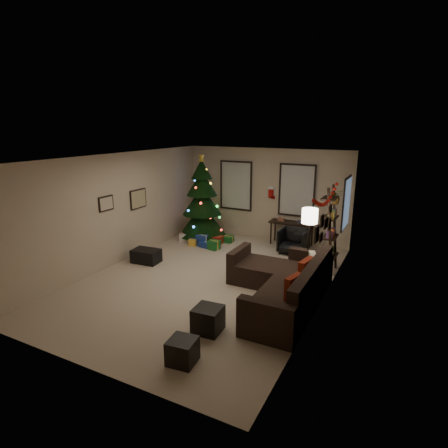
# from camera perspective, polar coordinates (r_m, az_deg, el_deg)

# --- Properties ---
(floor) EXTENTS (7.00, 7.00, 0.00)m
(floor) POSITION_cam_1_polar(r_m,az_deg,el_deg) (8.36, -2.51, -8.51)
(floor) COLOR #BAA58C
(floor) RESTS_ON ground
(ceiling) EXTENTS (7.00, 7.00, 0.00)m
(ceiling) POSITION_cam_1_polar(r_m,az_deg,el_deg) (7.69, -2.74, 10.26)
(ceiling) COLOR white
(ceiling) RESTS_ON floor
(wall_back) EXTENTS (5.00, 0.00, 5.00)m
(wall_back) POSITION_cam_1_polar(r_m,az_deg,el_deg) (11.02, 6.42, 4.56)
(wall_back) COLOR #C1AD93
(wall_back) RESTS_ON floor
(wall_front) EXTENTS (5.00, 0.00, 5.00)m
(wall_front) POSITION_cam_1_polar(r_m,az_deg,el_deg) (5.33, -21.73, -8.03)
(wall_front) COLOR #C1AD93
(wall_front) RESTS_ON floor
(wall_left) EXTENTS (0.00, 7.00, 7.00)m
(wall_left) POSITION_cam_1_polar(r_m,az_deg,el_deg) (9.38, -16.03, 2.21)
(wall_left) COLOR #C1AD93
(wall_left) RESTS_ON floor
(wall_right) EXTENTS (0.00, 7.00, 7.00)m
(wall_right) POSITION_cam_1_polar(r_m,az_deg,el_deg) (7.07, 15.31, -1.86)
(wall_right) COLOR #C1AD93
(wall_right) RESTS_ON floor
(window_back_left) EXTENTS (1.05, 0.06, 1.50)m
(window_back_left) POSITION_cam_1_polar(r_m,az_deg,el_deg) (11.33, 1.88, 5.95)
(window_back_left) COLOR #728CB2
(window_back_left) RESTS_ON wall_back
(window_back_right) EXTENTS (1.05, 0.06, 1.50)m
(window_back_right) POSITION_cam_1_polar(r_m,az_deg,el_deg) (10.67, 11.19, 5.11)
(window_back_right) COLOR #728CB2
(window_back_right) RESTS_ON wall_back
(window_right_wall) EXTENTS (0.06, 0.90, 1.30)m
(window_right_wall) POSITION_cam_1_polar(r_m,az_deg,el_deg) (9.48, 18.46, 3.08)
(window_right_wall) COLOR #728CB2
(window_right_wall) RESTS_ON wall_right
(christmas_tree) EXTENTS (1.40, 1.40, 2.60)m
(christmas_tree) POSITION_cam_1_polar(r_m,az_deg,el_deg) (10.95, -3.40, 3.10)
(christmas_tree) COLOR black
(christmas_tree) RESTS_ON floor
(presents) EXTENTS (1.50, 1.06, 0.30)m
(presents) POSITION_cam_1_polar(r_m,az_deg,el_deg) (10.72, -3.01, -2.47)
(presents) COLOR maroon
(presents) RESTS_ON floor
(sofa) EXTENTS (2.02, 2.93, 0.90)m
(sofa) POSITION_cam_1_polar(r_m,az_deg,el_deg) (7.43, 9.25, -9.36)
(sofa) COLOR black
(sofa) RESTS_ON floor
(pillow_red_a) EXTENTS (0.22, 0.44, 0.43)m
(pillow_red_a) POSITION_cam_1_polar(r_m,az_deg,el_deg) (6.55, 10.66, -9.59)
(pillow_red_a) COLOR maroon
(pillow_red_a) RESTS_ON sofa
(pillow_red_b) EXTENTS (0.21, 0.49, 0.47)m
(pillow_red_b) POSITION_cam_1_polar(r_m,az_deg,el_deg) (7.27, 12.52, -7.13)
(pillow_red_b) COLOR maroon
(pillow_red_b) RESTS_ON sofa
(pillow_cream) EXTENTS (0.26, 0.42, 0.40)m
(pillow_cream) POSITION_cam_1_polar(r_m,az_deg,el_deg) (7.74, 13.50, -5.87)
(pillow_cream) COLOR beige
(pillow_cream) RESTS_ON sofa
(ottoman_near) EXTENTS (0.48, 0.48, 0.43)m
(ottoman_near) POSITION_cam_1_polar(r_m,az_deg,el_deg) (6.34, -2.49, -14.50)
(ottoman_near) COLOR black
(ottoman_near) RESTS_ON floor
(ottoman_far) EXTENTS (0.43, 0.43, 0.37)m
(ottoman_far) POSITION_cam_1_polar(r_m,az_deg,el_deg) (5.67, -6.44, -18.91)
(ottoman_far) COLOR black
(ottoman_far) RESTS_ON floor
(desk) EXTENTS (1.25, 0.45, 0.68)m
(desk) POSITION_cam_1_polar(r_m,az_deg,el_deg) (10.65, 10.41, -0.13)
(desk) COLOR black
(desk) RESTS_ON floor
(desk_chair) EXTENTS (0.67, 0.63, 0.67)m
(desk_chair) POSITION_cam_1_polar(r_m,az_deg,el_deg) (10.05, 10.68, -2.60)
(desk_chair) COLOR black
(desk_chair) RESTS_ON floor
(bookshelf) EXTENTS (0.30, 0.59, 2.02)m
(bookshelf) POSITION_cam_1_polar(r_m,az_deg,el_deg) (8.83, 16.24, -1.08)
(bookshelf) COLOR black
(bookshelf) RESTS_ON floor
(potted_plant) EXTENTS (0.49, 0.46, 0.44)m
(potted_plant) POSITION_cam_1_polar(r_m,az_deg,el_deg) (8.91, 16.96, 4.34)
(potted_plant) COLOR #4C4C4C
(potted_plant) RESTS_ON bookshelf
(floor_lamp) EXTENTS (0.34, 0.34, 1.62)m
(floor_lamp) POSITION_cam_1_polar(r_m,az_deg,el_deg) (8.14, 13.05, 0.51)
(floor_lamp) COLOR black
(floor_lamp) RESTS_ON floor
(art_map) EXTENTS (0.04, 0.60, 0.50)m
(art_map) POSITION_cam_1_polar(r_m,az_deg,el_deg) (9.88, -13.11, 3.80)
(art_map) COLOR black
(art_map) RESTS_ON wall_left
(art_abstract) EXTENTS (0.04, 0.45, 0.35)m
(art_abstract) POSITION_cam_1_polar(r_m,az_deg,el_deg) (9.04, -17.75, 3.04)
(art_abstract) COLOR black
(art_abstract) RESTS_ON wall_left
(gallery) EXTENTS (0.03, 1.25, 0.54)m
(gallery) POSITION_cam_1_polar(r_m,az_deg,el_deg) (6.94, 15.15, -0.25)
(gallery) COLOR black
(gallery) RESTS_ON wall_right
(garland) EXTENTS (0.08, 1.90, 0.30)m
(garland) POSITION_cam_1_polar(r_m,az_deg,el_deg) (7.01, 15.50, 4.07)
(garland) COLOR #A5140C
(garland) RESTS_ON wall_right
(stocking_left) EXTENTS (0.20, 0.05, 0.36)m
(stocking_left) POSITION_cam_1_polar(r_m,az_deg,el_deg) (11.11, 5.88, 5.41)
(stocking_left) COLOR #990F0C
(stocking_left) RESTS_ON wall_back
(stocking_right) EXTENTS (0.20, 0.05, 0.36)m
(stocking_right) POSITION_cam_1_polar(r_m,az_deg,el_deg) (10.91, 7.29, 4.88)
(stocking_right) COLOR #990F0C
(stocking_right) RESTS_ON wall_back
(storage_bin) EXTENTS (0.71, 0.50, 0.33)m
(storage_bin) POSITION_cam_1_polar(r_m,az_deg,el_deg) (9.48, -11.93, -4.84)
(storage_bin) COLOR black
(storage_bin) RESTS_ON floor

